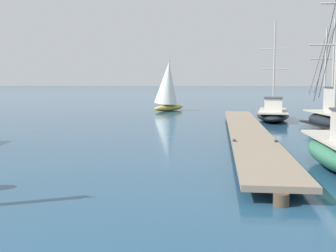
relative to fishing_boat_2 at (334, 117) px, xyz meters
The scene contains 4 objects.
floating_dock 6.25m from the fishing_boat_2, 146.45° to the right, with size 2.54×23.74×0.53m.
fishing_boat_2 is the anchor object (origin of this frame).
fishing_boat_3 6.18m from the fishing_boat_2, 114.04° to the left, with size 3.19×7.34×6.91m.
distant_sailboat 17.65m from the fishing_boat_2, 127.53° to the left, with size 3.28×4.16×5.02m.
Camera 1 is at (3.32, -3.37, 2.84)m, focal length 45.30 mm.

